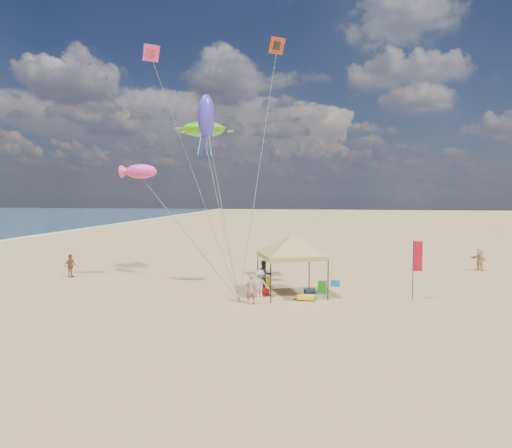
% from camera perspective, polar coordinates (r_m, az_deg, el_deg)
% --- Properties ---
extents(ground, '(280.00, 280.00, 0.00)m').
position_cam_1_polar(ground, '(24.72, -1.11, -9.75)').
color(ground, tan).
rests_on(ground, ground).
extents(canopy_tent, '(6.00, 6.00, 3.97)m').
position_cam_1_polar(canopy_tent, '(26.47, 4.33, -1.61)').
color(canopy_tent, black).
rests_on(canopy_tent, ground).
extents(feather_flag, '(0.50, 0.04, 3.26)m').
position_cam_1_polar(feather_flag, '(26.87, 18.87, -4.16)').
color(feather_flag, black).
rests_on(feather_flag, ground).
extents(cooler_red, '(0.54, 0.38, 0.38)m').
position_cam_1_polar(cooler_red, '(26.91, 0.98, -8.21)').
color(cooler_red, red).
rests_on(cooler_red, ground).
extents(cooler_blue, '(0.54, 0.38, 0.38)m').
position_cam_1_polar(cooler_blue, '(29.77, 9.61, -7.10)').
color(cooler_blue, '#155AAB').
rests_on(cooler_blue, ground).
extents(bag_navy, '(0.69, 0.54, 0.36)m').
position_cam_1_polar(bag_navy, '(27.21, 6.51, -8.13)').
color(bag_navy, '#0E243D').
rests_on(bag_navy, ground).
extents(bag_orange, '(0.54, 0.69, 0.36)m').
position_cam_1_polar(bag_orange, '(30.59, 1.14, -6.77)').
color(bag_orange, '#E9570C').
rests_on(bag_orange, ground).
extents(chair_green, '(0.50, 0.50, 0.70)m').
position_cam_1_polar(chair_green, '(27.60, 8.03, -7.61)').
color(chair_green, '#24981B').
rests_on(chair_green, ground).
extents(chair_yellow, '(0.50, 0.50, 0.70)m').
position_cam_1_polar(chair_yellow, '(29.09, 1.14, -6.98)').
color(chair_yellow, yellow).
rests_on(chair_yellow, ground).
extents(crate_grey, '(0.34, 0.30, 0.28)m').
position_cam_1_polar(crate_grey, '(26.15, 7.70, -8.72)').
color(crate_grey, gray).
rests_on(crate_grey, ground).
extents(beach_cart, '(0.90, 0.50, 0.24)m').
position_cam_1_polar(beach_cart, '(25.69, 6.08, -8.80)').
color(beach_cart, yellow).
rests_on(beach_cart, ground).
extents(person_near_a, '(0.70, 0.63, 1.61)m').
position_cam_1_polar(person_near_a, '(24.67, -0.65, -7.86)').
color(person_near_a, '#AB7661').
rests_on(person_near_a, ground).
extents(person_near_b, '(1.11, 1.08, 1.80)m').
position_cam_1_polar(person_near_b, '(28.00, 1.03, -6.26)').
color(person_near_b, '#36404A').
rests_on(person_near_b, ground).
extents(person_near_c, '(1.13, 0.87, 1.54)m').
position_cam_1_polar(person_near_c, '(26.20, 0.53, -7.25)').
color(person_near_c, white).
rests_on(person_near_c, ground).
extents(person_far_a, '(0.60, 1.01, 1.61)m').
position_cam_1_polar(person_far_a, '(34.79, -21.60, -4.71)').
color(person_far_a, '#965239').
rests_on(person_far_a, ground).
extents(person_far_c, '(1.19, 1.61, 1.69)m').
position_cam_1_polar(person_far_c, '(38.80, 25.46, -3.90)').
color(person_far_c, tan).
rests_on(person_far_c, ground).
extents(turtle_kite, '(3.50, 3.19, 0.95)m').
position_cam_1_polar(turtle_kite, '(31.60, -6.40, 11.35)').
color(turtle_kite, '#4CCC13').
rests_on(turtle_kite, ground).
extents(fish_kite, '(2.13, 1.18, 0.92)m').
position_cam_1_polar(fish_kite, '(30.53, -13.76, 6.23)').
color(fish_kite, '#FF379B').
rests_on(fish_kite, ground).
extents(squid_kite, '(1.11, 1.11, 2.69)m').
position_cam_1_polar(squid_kite, '(28.91, -6.07, 12.80)').
color(squid_kite, '#4533BB').
rests_on(squid_kite, ground).
extents(stunt_kite_red, '(1.19, 1.07, 1.02)m').
position_cam_1_polar(stunt_kite_red, '(35.23, 2.55, 20.78)').
color(stunt_kite_red, '#BC3A15').
rests_on(stunt_kite_red, ground).
extents(stunt_kite_pink, '(1.38, 1.27, 1.20)m').
position_cam_1_polar(stunt_kite_pink, '(40.85, -12.58, 19.57)').
color(stunt_kite_pink, '#EB377A').
rests_on(stunt_kite_pink, ground).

